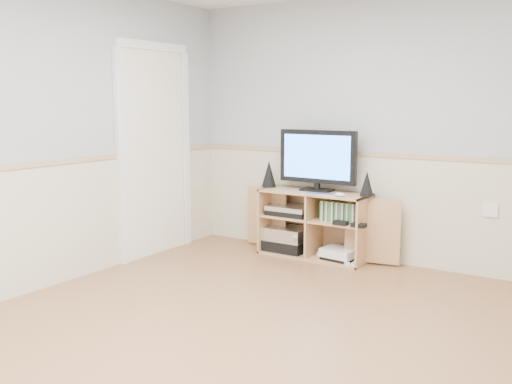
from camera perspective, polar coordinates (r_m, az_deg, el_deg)
room at (r=3.59m, az=-0.48°, el=4.31°), size 4.04×4.54×2.54m
media_cabinet at (r=5.65m, az=6.06°, el=-3.09°), size 1.67×0.40×0.65m
monitor at (r=5.55m, az=6.16°, el=3.37°), size 0.80×0.18×0.59m
speaker_left at (r=5.80m, az=1.30°, el=1.83°), size 0.15×0.15×0.27m
speaker_right at (r=5.33m, az=11.02°, el=0.82°), size 0.13×0.13×0.23m
keyboard at (r=5.36m, az=6.60°, el=-0.23°), size 0.30×0.18×0.01m
mouse at (r=5.28m, az=8.37°, el=-0.27°), size 0.11×0.08×0.04m
av_components at (r=5.76m, az=3.23°, el=-3.96°), size 0.51×0.32×0.47m
game_consoles at (r=5.54m, az=8.29°, el=-6.16°), size 0.46×0.30×0.11m
game_cases at (r=5.44m, az=8.47°, el=-1.96°), size 0.38×0.13×0.19m
wall_outlet at (r=5.26m, az=22.41°, el=-1.65°), size 0.12×0.03×0.12m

